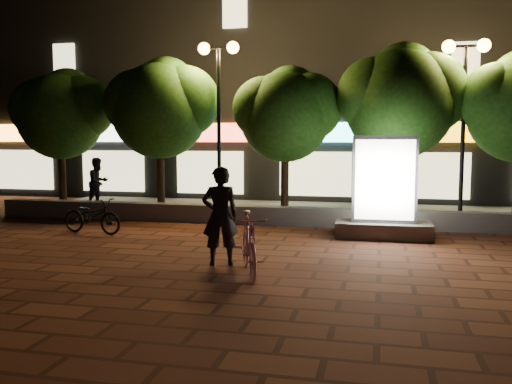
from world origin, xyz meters
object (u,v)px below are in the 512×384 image
(tree_mid, at_px, (287,111))
(scooter_pink, at_px, (249,244))
(tree_right, at_px, (402,97))
(street_lamp_right, at_px, (465,83))
(tree_left, at_px, (162,105))
(pedestrian, at_px, (98,182))
(tree_far_left, at_px, (63,111))
(rider, at_px, (220,216))
(street_lamp_left, at_px, (219,84))
(ad_kiosk, at_px, (384,197))
(scooter_parked, at_px, (92,216))

(tree_mid, height_order, scooter_pink, tree_mid)
(tree_right, bearing_deg, street_lamp_right, -9.10)
(tree_left, distance_m, scooter_pink, 8.91)
(pedestrian, bearing_deg, scooter_pink, -118.14)
(scooter_pink, distance_m, pedestrian, 10.43)
(tree_far_left, bearing_deg, pedestrian, 29.31)
(tree_left, xyz_separation_m, tree_right, (7.30, 0.00, 0.12))
(rider, bearing_deg, pedestrian, -67.02)
(tree_far_left, xyz_separation_m, street_lamp_right, (12.45, -0.26, 0.60))
(tree_left, distance_m, pedestrian, 3.65)
(tree_mid, relative_size, pedestrian, 2.70)
(tree_left, bearing_deg, street_lamp_right, -1.68)
(tree_mid, bearing_deg, street_lamp_right, -3.04)
(tree_mid, bearing_deg, street_lamp_left, -172.69)
(rider, bearing_deg, tree_mid, -111.04)
(street_lamp_right, height_order, pedestrian, street_lamp_right)
(ad_kiosk, bearing_deg, tree_mid, 135.65)
(scooter_pink, xyz_separation_m, pedestrian, (-7.13, 7.61, 0.36))
(tree_mid, xyz_separation_m, ad_kiosk, (2.86, -2.80, -2.22))
(tree_left, distance_m, ad_kiosk, 7.80)
(tree_right, bearing_deg, scooter_parked, -152.81)
(scooter_parked, bearing_deg, scooter_pink, -114.20)
(rider, relative_size, scooter_parked, 1.10)
(tree_right, bearing_deg, scooter_pink, -111.21)
(tree_left, height_order, rider, tree_left)
(tree_mid, relative_size, scooter_parked, 2.65)
(ad_kiosk, bearing_deg, scooter_parked, -171.20)
(tree_mid, xyz_separation_m, street_lamp_right, (4.95, -0.26, 0.68))
(tree_right, xyz_separation_m, street_lamp_right, (1.64, -0.26, 0.33))
(tree_far_left, distance_m, scooter_parked, 5.80)
(street_lamp_left, xyz_separation_m, rider, (1.89, -6.19, -3.09))
(ad_kiosk, bearing_deg, tree_left, 157.81)
(tree_right, bearing_deg, ad_kiosk, -99.00)
(tree_left, xyz_separation_m, pedestrian, (-2.58, 0.52, -2.53))
(tree_far_left, distance_m, ad_kiosk, 10.98)
(street_lamp_left, xyz_separation_m, ad_kiosk, (4.91, -2.53, -3.04))
(rider, bearing_deg, street_lamp_right, -149.15)
(tree_left, xyz_separation_m, ad_kiosk, (6.86, -2.80, -2.45))
(tree_right, bearing_deg, tree_mid, -180.00)
(street_lamp_right, xyz_separation_m, scooter_pink, (-4.39, -6.83, -3.34))
(rider, bearing_deg, tree_left, -78.90)
(tree_mid, bearing_deg, tree_right, 0.00)
(scooter_pink, bearing_deg, tree_left, 102.55)
(street_lamp_right, bearing_deg, pedestrian, 176.11)
(tree_mid, distance_m, scooter_parked, 6.43)
(tree_right, xyz_separation_m, scooter_pink, (-2.75, -7.09, -3.01))
(tree_right, relative_size, street_lamp_right, 1.02)
(street_lamp_left, relative_size, rider, 2.76)
(tree_left, xyz_separation_m, rider, (3.83, -6.45, -2.51))
(tree_left, bearing_deg, scooter_pink, -57.31)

